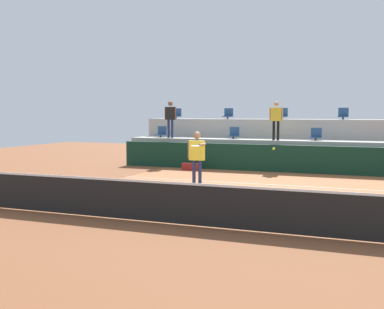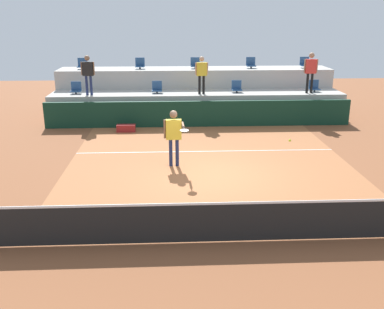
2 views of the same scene
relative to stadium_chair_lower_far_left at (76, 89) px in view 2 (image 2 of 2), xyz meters
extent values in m
plane|color=brown|center=(5.36, -7.23, -1.46)|extent=(40.00, 40.00, 0.00)
cube|color=#A36038|center=(5.36, -6.23, -1.46)|extent=(9.00, 10.00, 0.01)
cube|color=silver|center=(5.36, -4.83, -1.46)|extent=(9.00, 0.06, 0.00)
cube|color=black|center=(5.36, -11.23, -1.01)|extent=(10.40, 0.01, 0.87)
cube|color=white|center=(5.36, -11.23, -0.57)|extent=(10.40, 0.02, 0.05)
cube|color=#0F3323|center=(5.36, -1.23, -0.91)|extent=(13.00, 0.16, 1.10)
cube|color=#ADAAA3|center=(5.36, 0.07, -0.84)|extent=(13.00, 1.80, 1.25)
cube|color=#ADAAA3|center=(5.36, 1.87, -0.41)|extent=(13.00, 1.80, 2.10)
cylinder|color=#2D2D33|center=(0.00, -0.08, -0.16)|extent=(0.08, 0.08, 0.10)
cube|color=navy|center=(0.00, -0.08, -0.09)|extent=(0.44, 0.40, 0.04)
cube|color=navy|center=(0.00, 0.10, 0.12)|extent=(0.44, 0.04, 0.38)
cylinder|color=#2D2D33|center=(3.56, -0.08, -0.16)|extent=(0.08, 0.08, 0.10)
cube|color=navy|center=(3.56, -0.08, -0.09)|extent=(0.44, 0.40, 0.04)
cube|color=navy|center=(3.56, 0.10, 0.12)|extent=(0.44, 0.04, 0.38)
cylinder|color=#2D2D33|center=(7.12, -0.08, -0.16)|extent=(0.08, 0.08, 0.10)
cube|color=navy|center=(7.12, -0.08, -0.09)|extent=(0.44, 0.40, 0.04)
cube|color=navy|center=(7.12, 0.10, 0.12)|extent=(0.44, 0.04, 0.38)
cylinder|color=#2D2D33|center=(10.64, -0.08, -0.16)|extent=(0.08, 0.08, 0.10)
cube|color=navy|center=(10.64, -0.08, -0.09)|extent=(0.44, 0.40, 0.04)
cube|color=navy|center=(10.64, 0.10, 0.12)|extent=(0.44, 0.04, 0.38)
cylinder|color=#2D2D33|center=(0.00, 1.72, 0.69)|extent=(0.08, 0.08, 0.10)
cube|color=navy|center=(0.00, 1.72, 0.76)|extent=(0.44, 0.40, 0.04)
cube|color=navy|center=(0.00, 1.90, 0.97)|extent=(0.44, 0.04, 0.38)
cylinder|color=#2D2D33|center=(2.72, 1.72, 0.69)|extent=(0.08, 0.08, 0.10)
cube|color=navy|center=(2.72, 1.72, 0.76)|extent=(0.44, 0.40, 0.04)
cube|color=navy|center=(2.72, 1.90, 0.97)|extent=(0.44, 0.04, 0.38)
cylinder|color=#2D2D33|center=(5.36, 1.72, 0.69)|extent=(0.08, 0.08, 0.10)
cube|color=navy|center=(5.36, 1.72, 0.76)|extent=(0.44, 0.40, 0.04)
cube|color=navy|center=(5.36, 1.90, 0.97)|extent=(0.44, 0.04, 0.38)
cylinder|color=#2D2D33|center=(8.05, 1.72, 0.69)|extent=(0.08, 0.08, 0.10)
cube|color=navy|center=(8.05, 1.72, 0.76)|extent=(0.44, 0.40, 0.04)
cube|color=navy|center=(8.05, 1.90, 0.97)|extent=(0.44, 0.04, 0.38)
cylinder|color=#2D2D33|center=(10.68, 1.72, 0.69)|extent=(0.08, 0.08, 0.10)
cube|color=navy|center=(10.68, 1.72, 0.76)|extent=(0.44, 0.40, 0.04)
cube|color=navy|center=(10.68, 1.90, 0.97)|extent=(0.44, 0.04, 0.38)
cylinder|color=navy|center=(4.13, -6.31, -1.02)|extent=(0.11, 0.11, 0.88)
cylinder|color=navy|center=(4.34, -6.30, -1.02)|extent=(0.11, 0.11, 0.88)
cube|color=yellow|center=(4.23, -6.30, -0.27)|extent=(0.48, 0.19, 0.63)
sphere|color=#846047|center=(4.23, -6.30, 0.21)|extent=(0.25, 0.25, 0.24)
cylinder|color=#846047|center=(3.96, -6.31, -0.25)|extent=(0.07, 0.07, 0.59)
cylinder|color=#846047|center=(4.52, -6.57, -0.05)|extent=(0.09, 0.56, 0.07)
cylinder|color=black|center=(4.53, -6.95, -0.05)|extent=(0.04, 0.26, 0.04)
ellipsoid|color=silver|center=(4.54, -7.23, -0.05)|extent=(0.27, 0.33, 0.03)
cylinder|color=navy|center=(0.55, -0.38, 0.20)|extent=(0.12, 0.12, 0.83)
cylinder|color=navy|center=(0.74, -0.39, 0.20)|extent=(0.12, 0.12, 0.83)
cube|color=black|center=(0.65, -0.38, 0.91)|extent=(0.46, 0.21, 0.59)
sphere|color=#846047|center=(0.65, -0.38, 1.36)|extent=(0.24, 0.24, 0.22)
cylinder|color=#846047|center=(0.39, -0.37, 0.92)|extent=(0.07, 0.07, 0.55)
cylinder|color=#846047|center=(0.90, -0.40, 0.92)|extent=(0.07, 0.07, 0.55)
cylinder|color=black|center=(5.43, -0.40, 0.18)|extent=(0.12, 0.12, 0.80)
cylinder|color=black|center=(5.61, -0.37, 0.18)|extent=(0.12, 0.12, 0.80)
cube|color=yellow|center=(5.52, -0.38, 0.86)|extent=(0.45, 0.23, 0.56)
sphere|color=tan|center=(5.52, -0.38, 1.30)|extent=(0.24, 0.24, 0.22)
cylinder|color=tan|center=(5.27, -0.41, 0.88)|extent=(0.08, 0.08, 0.53)
cylinder|color=tan|center=(5.76, -0.35, 0.88)|extent=(0.08, 0.08, 0.53)
cylinder|color=black|center=(10.19, -0.38, 0.22)|extent=(0.11, 0.11, 0.87)
cylinder|color=black|center=(10.39, -0.38, 0.22)|extent=(0.11, 0.11, 0.87)
cube|color=red|center=(10.29, -0.38, 0.96)|extent=(0.47, 0.19, 0.61)
sphere|color=#A87A5B|center=(10.29, -0.38, 1.43)|extent=(0.24, 0.24, 0.23)
cylinder|color=#A87A5B|center=(10.02, -0.38, 0.98)|extent=(0.07, 0.07, 0.58)
cylinder|color=#A87A5B|center=(10.56, -0.39, 0.98)|extent=(0.07, 0.07, 0.58)
sphere|color=#CCE033|center=(7.21, -8.74, 0.04)|extent=(0.07, 0.07, 0.07)
cube|color=maroon|center=(2.32, -1.98, -1.31)|extent=(0.76, 0.28, 0.30)
camera|label=1|loc=(9.71, -20.49, 0.91)|focal=44.99mm
camera|label=2|loc=(4.15, -19.48, 3.16)|focal=41.07mm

